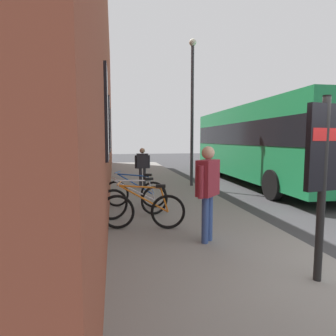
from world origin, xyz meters
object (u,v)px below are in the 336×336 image
bicycle_beside_lamp (135,193)px  city_bus (259,141)px  pedestrian_by_facade (142,163)px  street_lamp (192,101)px  transit_info_sign (324,160)px  bicycle_nearest_sign (143,210)px  bicycle_under_window (135,201)px  pedestrian_near_bus (208,184)px

bicycle_beside_lamp → city_bus: (3.96, -5.81, 1.41)m
pedestrian_by_facade → street_lamp: 3.13m
transit_info_sign → city_bus: size_ratio=0.23×
bicycle_beside_lamp → transit_info_sign: bearing=-155.6°
bicycle_nearest_sign → transit_info_sign: size_ratio=0.73×
bicycle_beside_lamp → bicycle_under_window: bearing=175.4°
bicycle_nearest_sign → street_lamp: 6.48m
city_bus → pedestrian_near_bus: size_ratio=6.10×
bicycle_nearest_sign → pedestrian_by_facade: bearing=-5.6°
transit_info_sign → city_bus: city_bus is taller
transit_info_sign → street_lamp: 8.00m
pedestrian_by_facade → street_lamp: size_ratio=0.27×
transit_info_sign → street_lamp: street_lamp is taller
bicycle_under_window → city_bus: bearing=-49.9°
bicycle_beside_lamp → pedestrian_by_facade: pedestrian_by_facade is taller
bicycle_under_window → pedestrian_near_bus: size_ratio=0.99×
bicycle_under_window → bicycle_beside_lamp: bearing=-4.6°
bicycle_beside_lamp → transit_info_sign: size_ratio=0.71×
bicycle_nearest_sign → transit_info_sign: 3.52m
bicycle_under_window → transit_info_sign: 4.31m
bicycle_under_window → pedestrian_near_bus: pedestrian_near_bus is taller
bicycle_nearest_sign → pedestrian_by_facade: pedestrian_by_facade is taller
bicycle_beside_lamp → street_lamp: (3.25, -2.51, 2.96)m
bicycle_beside_lamp → street_lamp: bearing=-37.7°
bicycle_beside_lamp → city_bus: size_ratio=0.16×
transit_info_sign → city_bus: 9.29m
bicycle_under_window → bicycle_beside_lamp: same height
pedestrian_near_bus → pedestrian_by_facade: 6.09m
bicycle_nearest_sign → city_bus: 8.39m
bicycle_under_window → street_lamp: street_lamp is taller
bicycle_under_window → bicycle_nearest_sign: bearing=-173.8°
bicycle_beside_lamp → transit_info_sign: (-4.55, -2.06, 1.21)m
city_bus → bicycle_beside_lamp: bearing=124.2°
bicycle_beside_lamp → city_bus: bearing=-55.8°
bicycle_nearest_sign → bicycle_beside_lamp: same height
bicycle_nearest_sign → pedestrian_by_facade: (5.11, -0.50, 0.54)m
bicycle_nearest_sign → bicycle_beside_lamp: (1.95, 0.02, 0.00)m
bicycle_under_window → transit_info_sign: size_ratio=0.72×
bicycle_nearest_sign → pedestrian_near_bus: (-0.96, -1.07, 0.67)m
pedestrian_by_facade → street_lamp: street_lamp is taller
transit_info_sign → pedestrian_by_facade: transit_info_sign is taller
transit_info_sign → bicycle_beside_lamp: bearing=24.4°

